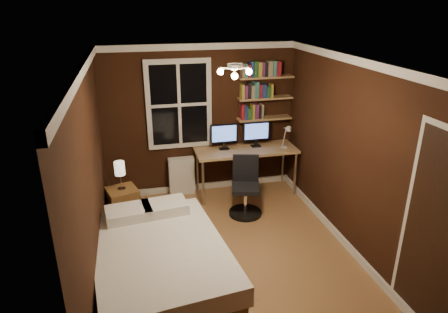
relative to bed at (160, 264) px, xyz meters
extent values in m
plane|color=brown|center=(0.93, 0.33, -0.29)|extent=(4.20, 4.20, 0.00)
cube|color=black|center=(0.93, 2.43, 0.96)|extent=(3.20, 0.04, 2.50)
cube|color=black|center=(-0.67, 0.33, 0.96)|extent=(0.04, 4.20, 2.50)
cube|color=black|center=(2.53, 0.33, 0.96)|extent=(0.04, 4.20, 2.50)
cube|color=white|center=(0.93, 0.33, 2.21)|extent=(3.20, 4.20, 0.02)
cube|color=silver|center=(0.58, 2.40, 1.26)|extent=(1.06, 0.06, 1.46)
cube|color=#A37F4F|center=(2.01, 2.31, 0.96)|extent=(0.92, 0.22, 0.03)
cube|color=#A37F4F|center=(2.01, 2.31, 1.31)|extent=(0.92, 0.22, 0.03)
cube|color=#A37F4F|center=(2.01, 2.31, 1.66)|extent=(0.92, 0.22, 0.03)
cube|color=brown|center=(0.00, -0.03, -0.14)|extent=(1.58, 2.09, 0.31)
cube|color=white|center=(0.00, -0.03, 0.14)|extent=(1.67, 2.16, 0.23)
cube|color=white|center=(-0.32, 0.69, 0.32)|extent=(0.61, 0.45, 0.14)
cube|color=white|center=(0.14, 0.75, 0.32)|extent=(0.61, 0.45, 0.14)
cube|color=brown|center=(-0.41, 1.61, -0.03)|extent=(0.52, 0.52, 0.52)
cube|color=silver|center=(0.56, 2.31, 0.04)|extent=(0.43, 0.15, 0.65)
cube|color=#A37F4F|center=(1.63, 2.09, 0.49)|extent=(1.70, 0.64, 0.04)
cylinder|color=beige|center=(0.84, 1.81, 0.09)|extent=(0.04, 0.04, 0.76)
cylinder|color=beige|center=(2.42, 1.81, 0.09)|extent=(0.04, 0.04, 0.76)
cylinder|color=beige|center=(0.84, 2.37, 0.09)|extent=(0.04, 0.04, 0.76)
cylinder|color=beige|center=(2.42, 2.37, 0.09)|extent=(0.04, 0.04, 0.76)
cylinder|color=black|center=(1.42, 1.36, -0.27)|extent=(0.51, 0.51, 0.05)
cylinder|color=silver|center=(1.42, 1.36, -0.05)|extent=(0.06, 0.06, 0.37)
cube|color=black|center=(1.42, 1.36, 0.17)|extent=(0.50, 0.50, 0.07)
cube|color=black|center=(1.46, 1.54, 0.42)|extent=(0.40, 0.14, 0.43)
camera|label=1|loc=(-0.16, -3.90, 2.84)|focal=32.00mm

